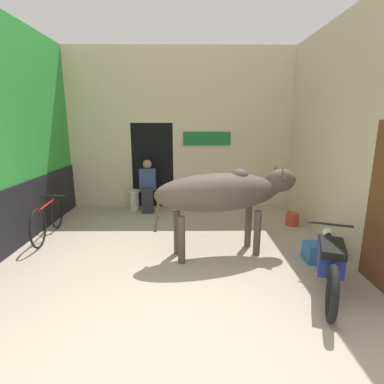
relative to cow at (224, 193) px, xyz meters
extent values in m
plane|color=tan|center=(-0.76, -1.98, -1.01)|extent=(30.00, 30.00, 0.00)
cube|color=green|center=(-3.51, 0.41, 0.87)|extent=(0.18, 4.77, 3.76)
cube|color=black|center=(-3.41, 0.41, -0.48)|extent=(0.03, 4.77, 1.05)
cube|color=beige|center=(-0.76, 2.88, 1.90)|extent=(5.32, 0.18, 1.71)
cube|color=beige|center=(-2.67, 2.88, 0.02)|extent=(1.48, 0.18, 2.05)
cube|color=beige|center=(0.49, 2.88, 0.02)|extent=(2.83, 0.18, 2.05)
cube|color=black|center=(-1.43, 3.24, 0.02)|extent=(1.01, 0.90, 2.05)
cube|color=#196633|center=(-0.11, 2.77, 0.67)|extent=(1.13, 0.03, 0.32)
cube|color=beige|center=(1.99, 0.41, 0.87)|extent=(0.18, 4.77, 3.76)
ellipsoid|color=#4C4238|center=(-0.10, -0.02, 0.01)|extent=(2.05, 1.05, 0.60)
ellipsoid|color=#4C4238|center=(0.24, 0.05, 0.26)|extent=(0.33, 0.31, 0.22)
cylinder|color=#4C4238|center=(0.78, 0.18, 0.06)|extent=(0.45, 0.36, 0.39)
ellipsoid|color=#4C4238|center=(0.93, 0.21, 0.15)|extent=(0.56, 0.42, 0.37)
cylinder|color=#4C4238|center=(-1.01, -0.23, -0.22)|extent=(0.14, 0.07, 0.66)
cylinder|color=#4C4238|center=(0.46, 0.28, -0.64)|extent=(0.11, 0.11, 0.73)
cylinder|color=#4C4238|center=(0.53, -0.05, -0.64)|extent=(0.11, 0.11, 0.73)
cylinder|color=#4C4238|center=(-0.73, 0.01, -0.64)|extent=(0.11, 0.11, 0.73)
cylinder|color=#4C4238|center=(-0.65, -0.33, -0.64)|extent=(0.11, 0.11, 0.73)
cone|color=#473D33|center=(0.86, 0.33, 0.29)|extent=(0.10, 0.17, 0.23)
cone|color=#473D33|center=(0.92, 0.08, 0.29)|extent=(0.10, 0.17, 0.23)
torus|color=black|center=(0.97, -1.66, -0.70)|extent=(0.30, 0.60, 0.62)
torus|color=black|center=(1.41, -0.53, -0.70)|extent=(0.30, 0.60, 0.62)
cube|color=navy|center=(1.19, -1.10, -0.54)|extent=(0.50, 0.72, 0.28)
cube|color=black|center=(1.13, -1.27, -0.36)|extent=(0.44, 0.59, 0.09)
cylinder|color=black|center=(1.36, -0.66, -0.29)|extent=(0.55, 0.24, 0.03)
sphere|color=silver|center=(1.40, -0.58, -0.44)|extent=(0.15, 0.15, 0.15)
torus|color=black|center=(-3.07, 0.27, -0.67)|extent=(0.11, 0.68, 0.68)
torus|color=black|center=(-3.16, 1.23, -0.67)|extent=(0.11, 0.68, 0.68)
cylinder|color=red|center=(-3.12, 0.75, -0.39)|extent=(0.11, 0.79, 0.03)
cylinder|color=black|center=(-3.16, 1.14, -0.33)|extent=(0.44, 0.07, 0.03)
cube|color=#282833|center=(-1.50, 2.21, -0.77)|extent=(0.26, 0.14, 0.48)
cube|color=#282833|center=(-1.50, 2.30, -0.48)|extent=(0.26, 0.32, 0.11)
cube|color=navy|center=(-1.50, 2.37, -0.23)|extent=(0.37, 0.20, 0.49)
sphere|color=#937051|center=(-1.50, 2.37, 0.11)|extent=(0.21, 0.21, 0.21)
cylinder|color=beige|center=(-1.86, 2.47, -0.78)|extent=(0.23, 0.23, 0.44)
cylinder|color=beige|center=(-1.86, 2.47, -0.55)|extent=(0.32, 0.32, 0.04)
cube|color=teal|center=(1.44, -0.30, -0.87)|extent=(0.44, 0.32, 0.28)
cylinder|color=#C63D33|center=(1.58, 1.35, -0.88)|extent=(0.26, 0.26, 0.26)
camera|label=1|loc=(-0.54, -4.48, 1.07)|focal=28.00mm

